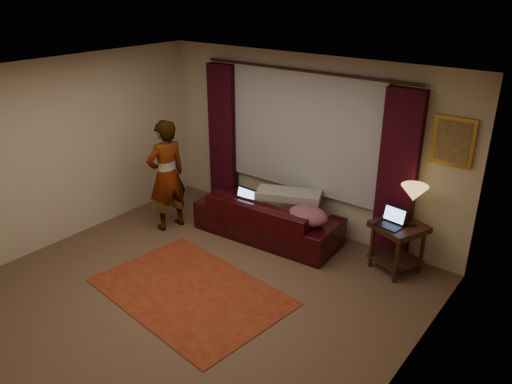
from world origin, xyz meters
TOP-DOWN VIEW (x-y plane):
  - floor at (0.00, 0.00)m, footprint 5.00×5.00m
  - ceiling at (0.00, 0.00)m, footprint 5.00×5.00m
  - wall_back at (0.00, 2.50)m, footprint 5.00×0.02m
  - wall_left at (-2.50, 0.00)m, footprint 0.02×5.00m
  - wall_right at (2.50, 0.00)m, footprint 0.02×5.00m
  - sheer_curtain at (0.00, 2.44)m, footprint 2.50×0.05m
  - drape_left at (-1.50, 2.39)m, footprint 0.50×0.14m
  - drape_right at (1.50, 2.39)m, footprint 0.50×0.14m
  - curtain_rod at (0.00, 2.39)m, footprint 0.04×0.04m
  - picture_frame at (2.10, 2.47)m, footprint 0.50×0.04m
  - sofa at (-0.16, 1.83)m, footprint 2.22×1.07m
  - throw_blanket at (0.04, 2.06)m, footprint 1.01×0.71m
  - clothing_pile at (0.54, 1.78)m, footprint 0.70×0.62m
  - laptop_sofa at (-0.51, 1.62)m, footprint 0.39×0.43m
  - area_rug at (-0.06, 0.08)m, footprint 2.48×1.81m
  - end_table at (1.71, 2.11)m, footprint 0.75×0.75m
  - tiffany_lamp at (1.81, 2.18)m, footprint 0.38×0.38m
  - laptop_table at (1.62, 1.97)m, footprint 0.37×0.39m
  - person at (-1.55, 1.16)m, footprint 0.59×0.59m

SIDE VIEW (x-z plane):
  - floor at x=0.00m, z-range -0.01..0.00m
  - area_rug at x=-0.06m, z-range 0.00..0.01m
  - end_table at x=1.71m, z-range 0.00..0.67m
  - sofa at x=-0.16m, z-range 0.00..0.87m
  - clothing_pile at x=0.54m, z-range 0.44..0.68m
  - laptop_sofa at x=-0.51m, z-range 0.44..0.70m
  - laptop_table at x=1.62m, z-range 0.67..0.90m
  - person at x=-1.55m, z-range 0.00..1.70m
  - throw_blanket at x=0.04m, z-range 0.83..0.94m
  - tiffany_lamp at x=1.81m, z-range 0.67..1.20m
  - drape_left at x=-1.50m, z-range 0.03..2.33m
  - drape_right at x=1.50m, z-range 0.03..2.33m
  - wall_back at x=0.00m, z-range 0.00..2.60m
  - wall_left at x=-2.50m, z-range 0.00..2.60m
  - wall_right at x=2.50m, z-range 0.00..2.60m
  - sheer_curtain at x=0.00m, z-range 0.60..2.40m
  - picture_frame at x=2.10m, z-range 1.45..2.05m
  - curtain_rod at x=0.00m, z-range 0.68..4.08m
  - ceiling at x=0.00m, z-range 2.59..2.61m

